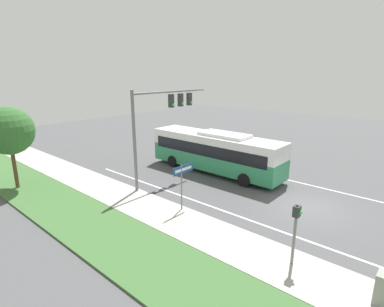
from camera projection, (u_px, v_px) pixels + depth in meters
name	position (u px, v px, depth m)	size (l,w,h in m)	color
ground_plane	(307.00, 207.00, 17.34)	(80.00, 80.00, 0.00)	#4C4C4F
sidewalk	(253.00, 253.00, 12.81)	(2.80, 80.00, 0.12)	#ADA89E
grass_verge	(207.00, 294.00, 10.48)	(3.60, 80.00, 0.10)	#3D6633
lane_divider_near	(280.00, 231.00, 14.72)	(0.14, 30.00, 0.01)	silver
lane_divider_far	(328.00, 189.00, 19.96)	(0.14, 30.00, 0.01)	silver
bus	(215.00, 150.00, 23.04)	(2.68, 11.00, 3.19)	#2D8956
signal_gantry	(162.00, 115.00, 19.97)	(6.87, 0.41, 6.53)	slate
pedestrian_signal	(295.00, 225.00, 11.58)	(0.28, 0.34, 2.63)	slate
street_sign	(183.00, 178.00, 16.41)	(1.53, 0.08, 2.71)	slate
roadside_tree	(9.00, 131.00, 19.05)	(3.08, 3.08, 5.39)	brown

